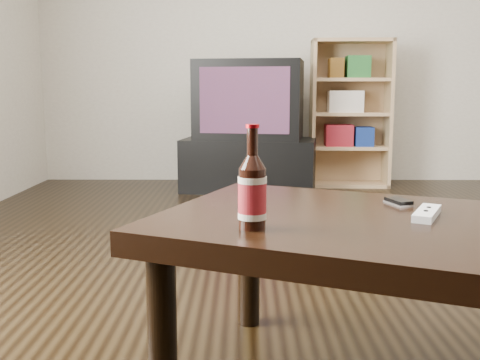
{
  "coord_description": "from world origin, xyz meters",
  "views": [
    {
      "loc": [
        -0.67,
        -2.15,
        0.83
      ],
      "look_at": [
        -0.68,
        -0.81,
        0.61
      ],
      "focal_mm": 42.0,
      "sensor_mm": 36.0,
      "label": 1
    }
  ],
  "objects_px": {
    "coffee_table": "(408,246)",
    "beer_bottle": "(252,192)",
    "remote": "(427,213)",
    "tv": "(249,100)",
    "phone": "(398,202)",
    "tv_stand": "(249,165)",
    "bookshelf": "(349,111)"
  },
  "relations": [
    {
      "from": "tv_stand",
      "to": "coffee_table",
      "type": "height_order",
      "value": "coffee_table"
    },
    {
      "from": "tv",
      "to": "phone",
      "type": "distance_m",
      "value": 2.99
    },
    {
      "from": "coffee_table",
      "to": "tv",
      "type": "bearing_deg",
      "value": 96.82
    },
    {
      "from": "beer_bottle",
      "to": "tv",
      "type": "bearing_deg",
      "value": 89.55
    },
    {
      "from": "tv_stand",
      "to": "tv",
      "type": "relative_size",
      "value": 1.17
    },
    {
      "from": "tv_stand",
      "to": "coffee_table",
      "type": "bearing_deg",
      "value": -74.02
    },
    {
      "from": "tv_stand",
      "to": "bookshelf",
      "type": "distance_m",
      "value": 1.0
    },
    {
      "from": "tv_stand",
      "to": "phone",
      "type": "relative_size",
      "value": 10.47
    },
    {
      "from": "coffee_table",
      "to": "beer_bottle",
      "type": "distance_m",
      "value": 0.44
    },
    {
      "from": "phone",
      "to": "beer_bottle",
      "type": "bearing_deg",
      "value": -163.1
    },
    {
      "from": "bookshelf",
      "to": "beer_bottle",
      "type": "relative_size",
      "value": 4.87
    },
    {
      "from": "bookshelf",
      "to": "phone",
      "type": "bearing_deg",
      "value": -96.01
    },
    {
      "from": "tv_stand",
      "to": "beer_bottle",
      "type": "relative_size",
      "value": 4.19
    },
    {
      "from": "coffee_table",
      "to": "beer_bottle",
      "type": "xyz_separation_m",
      "value": [
        -0.41,
        -0.07,
        0.16
      ]
    },
    {
      "from": "remote",
      "to": "tv",
      "type": "bearing_deg",
      "value": 124.88
    },
    {
      "from": "phone",
      "to": "remote",
      "type": "distance_m",
      "value": 0.17
    },
    {
      "from": "beer_bottle",
      "to": "remote",
      "type": "relative_size",
      "value": 1.4
    },
    {
      "from": "tv_stand",
      "to": "phone",
      "type": "xyz_separation_m",
      "value": [
        0.42,
        -2.96,
        0.28
      ]
    },
    {
      "from": "tv_stand",
      "to": "beer_bottle",
      "type": "xyz_separation_m",
      "value": [
        -0.03,
        -3.25,
        0.37
      ]
    },
    {
      "from": "coffee_table",
      "to": "remote",
      "type": "height_order",
      "value": "remote"
    },
    {
      "from": "remote",
      "to": "bookshelf",
      "type": "bearing_deg",
      "value": 109.78
    },
    {
      "from": "tv_stand",
      "to": "phone",
      "type": "height_order",
      "value": "phone"
    },
    {
      "from": "tv_stand",
      "to": "remote",
      "type": "xyz_separation_m",
      "value": [
        0.45,
        -3.12,
        0.29
      ]
    },
    {
      "from": "beer_bottle",
      "to": "phone",
      "type": "relative_size",
      "value": 2.5
    },
    {
      "from": "tv_stand",
      "to": "tv",
      "type": "xyz_separation_m",
      "value": [
        -0.0,
        -0.0,
        0.53
      ]
    },
    {
      "from": "coffee_table",
      "to": "remote",
      "type": "relative_size",
      "value": 8.23
    },
    {
      "from": "tv_stand",
      "to": "phone",
      "type": "distance_m",
      "value": 3.0
    },
    {
      "from": "tv",
      "to": "beer_bottle",
      "type": "relative_size",
      "value": 3.59
    },
    {
      "from": "tv_stand",
      "to": "coffee_table",
      "type": "xyz_separation_m",
      "value": [
        0.38,
        -3.18,
        0.21
      ]
    },
    {
      "from": "tv_stand",
      "to": "beer_bottle",
      "type": "distance_m",
      "value": 3.28
    },
    {
      "from": "tv_stand",
      "to": "beer_bottle",
      "type": "height_order",
      "value": "beer_bottle"
    },
    {
      "from": "bookshelf",
      "to": "phone",
      "type": "xyz_separation_m",
      "value": [
        -0.44,
        -3.22,
        -0.15
      ]
    }
  ]
}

